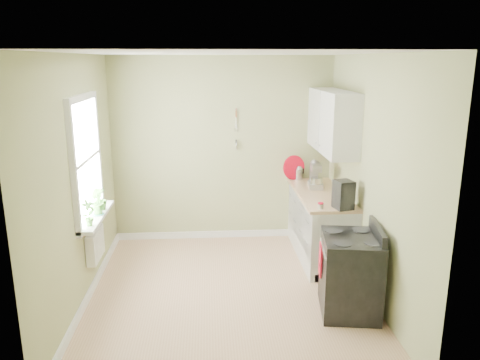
{
  "coord_description": "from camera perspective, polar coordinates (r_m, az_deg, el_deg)",
  "views": [
    {
      "loc": [
        -0.21,
        -4.93,
        2.63
      ],
      "look_at": [
        0.17,
        0.55,
        1.22
      ],
      "focal_mm": 35.0,
      "sensor_mm": 36.0,
      "label": 1
    }
  ],
  "objects": [
    {
      "name": "wall_utensils",
      "position": [
        6.8,
        -0.47,
        5.41
      ],
      "size": [
        0.02,
        0.14,
        0.58
      ],
      "color": "tan",
      "rests_on": "wall_back"
    },
    {
      "name": "plant_a",
      "position": [
        5.26,
        -18.01,
        -3.82
      ],
      "size": [
        0.18,
        0.19,
        0.3
      ],
      "primitive_type": "imported",
      "rotation": [
        0.0,
        0.0,
        0.9
      ],
      "color": "#43812D",
      "rests_on": "window_sill"
    },
    {
      "name": "window",
      "position": [
        5.51,
        -18.33,
        2.37
      ],
      "size": [
        0.06,
        1.14,
        1.44
      ],
      "color": "white",
      "rests_on": "wall_left"
    },
    {
      "name": "countertop",
      "position": [
        6.36,
        9.84,
        -1.68
      ],
      "size": [
        0.64,
        1.6,
        0.04
      ],
      "primitive_type": "cube",
      "color": "tan",
      "rests_on": "base_cabinets"
    },
    {
      "name": "ceiling",
      "position": [
        4.93,
        -1.6,
        15.33
      ],
      "size": [
        3.2,
        3.6,
        0.02
      ],
      "primitive_type": "cube",
      "color": "white",
      "rests_on": "wall_back"
    },
    {
      "name": "radiator",
      "position": [
        5.74,
        -17.24,
        -7.53
      ],
      "size": [
        0.12,
        0.5,
        0.35
      ],
      "primitive_type": "cube",
      "color": "white",
      "rests_on": "wall_left"
    },
    {
      "name": "stand_mixer",
      "position": [
        6.55,
        9.19,
        0.44
      ],
      "size": [
        0.21,
        0.33,
        0.38
      ],
      "color": "#B2B2B7",
      "rests_on": "countertop"
    },
    {
      "name": "red_tray",
      "position": [
        6.94,
        6.59,
        1.52
      ],
      "size": [
        0.36,
        0.2,
        0.36
      ],
      "primitive_type": "cylinder",
      "rotation": [
        1.45,
        0.0,
        0.4
      ],
      "color": "#B6061E",
      "rests_on": "countertop"
    },
    {
      "name": "jar",
      "position": [
        5.65,
        9.79,
        -3.11
      ],
      "size": [
        0.07,
        0.07,
        0.08
      ],
      "color": "#A7A489",
      "rests_on": "countertop"
    },
    {
      "name": "plant_c",
      "position": [
        5.8,
        -16.68,
        -2.18
      ],
      "size": [
        0.21,
        0.21,
        0.27
      ],
      "primitive_type": "imported",
      "rotation": [
        0.0,
        0.0,
        3.99
      ],
      "color": "#43812D",
      "rests_on": "window_sill"
    },
    {
      "name": "stove",
      "position": [
        5.19,
        13.31,
        -11.07
      ],
      "size": [
        0.7,
        0.77,
        0.97
      ],
      "color": "black",
      "rests_on": "floor"
    },
    {
      "name": "wall_right",
      "position": [
        5.41,
        15.82,
        0.16
      ],
      "size": [
        0.02,
        3.6,
        2.7
      ],
      "primitive_type": "cube",
      "color": "tan",
      "rests_on": "floor"
    },
    {
      "name": "coffee_maker",
      "position": [
        5.68,
        12.47,
        -1.84
      ],
      "size": [
        0.24,
        0.26,
        0.34
      ],
      "color": "black",
      "rests_on": "countertop"
    },
    {
      "name": "window_sill",
      "position": [
        5.67,
        -17.08,
        -4.24
      ],
      "size": [
        0.18,
        1.14,
        0.04
      ],
      "primitive_type": "cube",
      "color": "white",
      "rests_on": "wall_left"
    },
    {
      "name": "plant_b",
      "position": [
        5.63,
        -17.06,
        -2.53
      ],
      "size": [
        0.21,
        0.21,
        0.3
      ],
      "primitive_type": "imported",
      "rotation": [
        0.0,
        0.0,
        2.25
      ],
      "color": "#43812D",
      "rests_on": "window_sill"
    },
    {
      "name": "wall_left",
      "position": [
        5.28,
        -19.22,
        -0.44
      ],
      "size": [
        0.02,
        3.6,
        2.7
      ],
      "primitive_type": "cube",
      "color": "tan",
      "rests_on": "floor"
    },
    {
      "name": "kettle",
      "position": [
        6.97,
        7.17,
        0.89
      ],
      "size": [
        0.2,
        0.12,
        0.21
      ],
      "color": "silver",
      "rests_on": "countertop"
    },
    {
      "name": "wall_back",
      "position": [
        6.86,
        -2.15,
        3.66
      ],
      "size": [
        3.2,
        0.02,
        2.7
      ],
      "primitive_type": "cube",
      "color": "tan",
      "rests_on": "floor"
    },
    {
      "name": "base_cabinets",
      "position": [
        6.5,
        9.75,
        -5.54
      ],
      "size": [
        0.6,
        1.6,
        0.87
      ],
      "primitive_type": "cube",
      "color": "white",
      "rests_on": "floor"
    },
    {
      "name": "upper_cabinets",
      "position": [
        6.29,
        11.2,
        7.03
      ],
      "size": [
        0.35,
        1.4,
        0.8
      ],
      "primitive_type": "cube",
      "color": "white",
      "rests_on": "wall_right"
    },
    {
      "name": "floor",
      "position": [
        5.6,
        -1.4,
        -13.74
      ],
      "size": [
        3.2,
        3.6,
        0.02
      ],
      "primitive_type": "cube",
      "color": "tan",
      "rests_on": "ground"
    }
  ]
}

